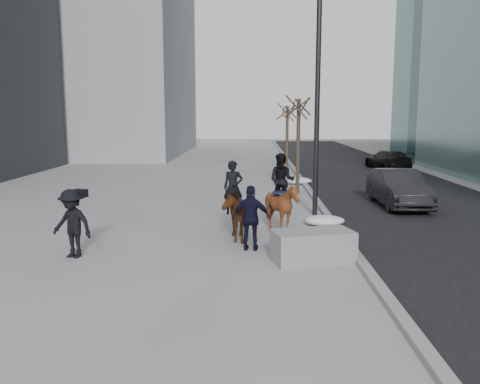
{
  "coord_description": "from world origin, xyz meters",
  "views": [
    {
      "loc": [
        0.36,
        -12.57,
        3.64
      ],
      "look_at": [
        0.0,
        1.2,
        1.5
      ],
      "focal_mm": 38.0,
      "sensor_mm": 36.0,
      "label": 1
    }
  ],
  "objects_px": {
    "planter": "(313,246)",
    "car_near": "(398,188)",
    "mounted_left": "(233,210)",
    "mounted_right": "(282,201)"
  },
  "relations": [
    {
      "from": "planter",
      "to": "mounted_left",
      "type": "height_order",
      "value": "mounted_left"
    },
    {
      "from": "mounted_left",
      "to": "mounted_right",
      "type": "relative_size",
      "value": 0.94
    },
    {
      "from": "car_near",
      "to": "mounted_right",
      "type": "relative_size",
      "value": 1.81
    },
    {
      "from": "mounted_left",
      "to": "mounted_right",
      "type": "bearing_deg",
      "value": 29.06
    },
    {
      "from": "car_near",
      "to": "mounted_right",
      "type": "height_order",
      "value": "mounted_right"
    },
    {
      "from": "planter",
      "to": "car_near",
      "type": "distance_m",
      "value": 8.76
    },
    {
      "from": "mounted_left",
      "to": "car_near",
      "type": "bearing_deg",
      "value": 40.71
    },
    {
      "from": "planter",
      "to": "mounted_right",
      "type": "distance_m",
      "value": 3.17
    },
    {
      "from": "mounted_left",
      "to": "mounted_right",
      "type": "xyz_separation_m",
      "value": [
        1.46,
        0.81,
        0.13
      ]
    },
    {
      "from": "car_near",
      "to": "mounted_left",
      "type": "height_order",
      "value": "mounted_left"
    }
  ]
}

